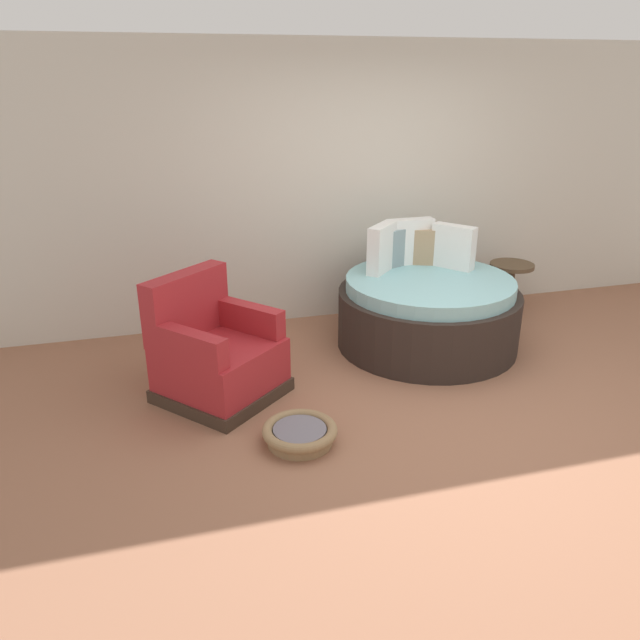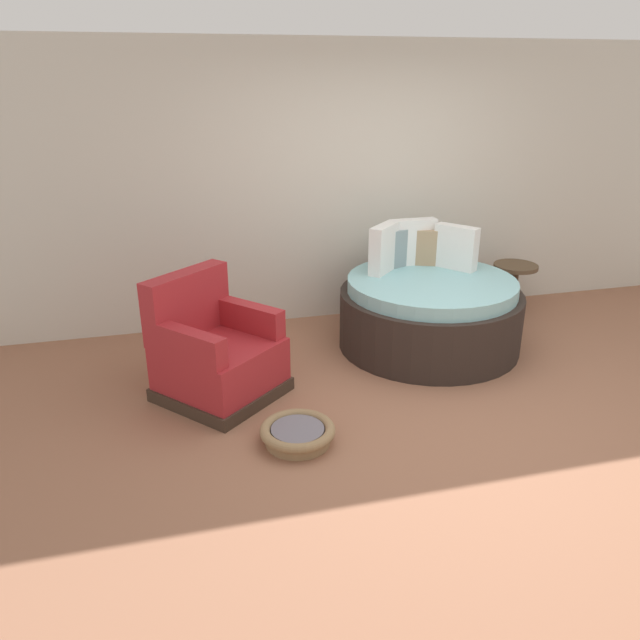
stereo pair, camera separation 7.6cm
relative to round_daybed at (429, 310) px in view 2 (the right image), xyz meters
The scene contains 6 objects.
ground_plane 1.27m from the round_daybed, 106.05° to the right, with size 8.00×8.00×0.02m, color #936047.
back_wall 1.43m from the round_daybed, 108.72° to the left, with size 8.00×0.12×2.62m, color beige.
round_daybed is the anchor object (origin of this frame).
red_armchair 2.01m from the round_daybed, 167.02° to the right, with size 1.13×1.13×0.94m.
pet_basket 1.99m from the round_daybed, 139.43° to the right, with size 0.51×0.51×0.13m.
side_table 1.29m from the round_daybed, 24.27° to the left, with size 0.44×0.44×0.52m.
Camera 2 is at (-1.90, -3.58, 2.32)m, focal length 34.57 mm.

